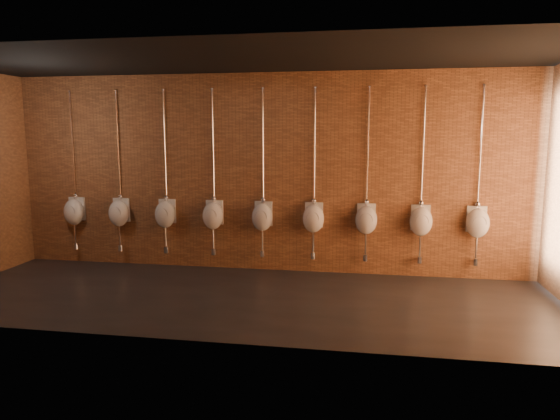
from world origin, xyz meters
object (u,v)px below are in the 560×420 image
(urinal_2, at_px, (165,213))
(urinal_4, at_px, (262,216))
(urinal_5, at_px, (313,217))
(urinal_0, at_px, (74,211))
(urinal_8, at_px, (478,222))
(urinal_6, at_px, (366,219))
(urinal_3, at_px, (213,215))
(urinal_7, at_px, (421,220))
(urinal_1, at_px, (119,212))

(urinal_2, relative_size, urinal_4, 1.00)
(urinal_4, xyz_separation_m, urinal_5, (0.83, 0.00, 0.00))
(urinal_0, relative_size, urinal_8, 1.00)
(urinal_4, xyz_separation_m, urinal_6, (1.66, 0.00, 0.00))
(urinal_3, relative_size, urinal_7, 1.00)
(urinal_4, relative_size, urinal_5, 1.00)
(urinal_1, bearing_deg, urinal_7, 0.00)
(urinal_2, height_order, urinal_4, same)
(urinal_6, bearing_deg, urinal_4, 180.00)
(urinal_1, distance_m, urinal_2, 0.83)
(urinal_4, distance_m, urinal_5, 0.83)
(urinal_2, bearing_deg, urinal_0, 180.00)
(urinal_0, relative_size, urinal_6, 1.00)
(urinal_5, bearing_deg, urinal_2, 180.00)
(urinal_0, height_order, urinal_6, same)
(urinal_3, bearing_deg, urinal_7, 0.00)
(urinal_0, relative_size, urinal_4, 1.00)
(urinal_7, bearing_deg, urinal_1, 180.00)
(urinal_6, height_order, urinal_8, same)
(urinal_2, distance_m, urinal_7, 4.15)
(urinal_0, relative_size, urinal_3, 1.00)
(urinal_3, height_order, urinal_6, same)
(urinal_1, relative_size, urinal_7, 1.00)
(urinal_0, relative_size, urinal_7, 1.00)
(urinal_0, bearing_deg, urinal_3, 0.00)
(urinal_5, bearing_deg, urinal_4, 180.00)
(urinal_2, xyz_separation_m, urinal_4, (1.66, 0.00, 0.00))
(urinal_3, distance_m, urinal_5, 1.66)
(urinal_3, xyz_separation_m, urinal_7, (3.32, 0.00, 0.00))
(urinal_0, distance_m, urinal_2, 1.66)
(urinal_1, height_order, urinal_8, same)
(urinal_3, xyz_separation_m, urinal_4, (0.83, 0.00, 0.00))
(urinal_5, xyz_separation_m, urinal_8, (2.49, 0.00, 0.00))
(urinal_1, height_order, urinal_6, same)
(urinal_8, bearing_deg, urinal_5, 180.00)
(urinal_8, bearing_deg, urinal_3, 180.00)
(urinal_1, height_order, urinal_3, same)
(urinal_0, xyz_separation_m, urinal_7, (5.81, 0.00, 0.00))
(urinal_2, bearing_deg, urinal_5, 0.00)
(urinal_0, xyz_separation_m, urinal_3, (2.49, 0.00, 0.00))
(urinal_4, bearing_deg, urinal_6, 0.00)
(urinal_0, bearing_deg, urinal_7, 0.00)
(urinal_4, distance_m, urinal_6, 1.66)
(urinal_1, relative_size, urinal_6, 1.00)
(urinal_2, bearing_deg, urinal_8, 0.00)
(urinal_1, xyz_separation_m, urinal_4, (2.49, 0.00, 0.00))
(urinal_2, bearing_deg, urinal_4, 0.00)
(urinal_0, height_order, urinal_2, same)
(urinal_4, xyz_separation_m, urinal_8, (3.32, 0.00, 0.00))
(urinal_4, height_order, urinal_5, same)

